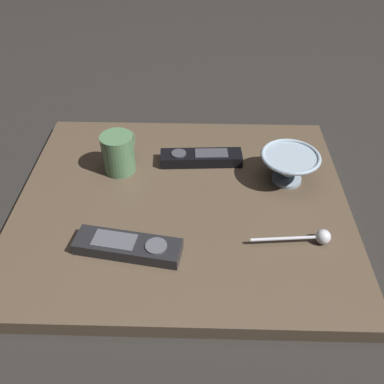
{
  "coord_description": "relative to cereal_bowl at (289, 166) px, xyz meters",
  "views": [
    {
      "loc": [
        0.65,
        0.04,
        0.62
      ],
      "look_at": [
        -0.0,
        0.02,
        0.05
      ],
      "focal_mm": 39.58,
      "sensor_mm": 36.0,
      "label": 1
    }
  ],
  "objects": [
    {
      "name": "ground_plane",
      "position": [
        0.07,
        -0.22,
        -0.07
      ],
      "size": [
        6.0,
        6.0,
        0.0
      ],
      "primitive_type": "plane",
      "color": "black"
    },
    {
      "name": "table",
      "position": [
        0.07,
        -0.22,
        -0.05
      ],
      "size": [
        0.59,
        0.68,
        0.03
      ],
      "color": "#4C3D2D",
      "rests_on": "ground"
    },
    {
      "name": "cereal_bowl",
      "position": [
        0.0,
        0.0,
        0.0
      ],
      "size": [
        0.13,
        0.13,
        0.07
      ],
      "color": "#8C9EAD",
      "rests_on": "table"
    },
    {
      "name": "coffee_mug",
      "position": [
        -0.03,
        -0.37,
        0.01
      ],
      "size": [
        0.1,
        0.07,
        0.09
      ],
      "color": "#4C724C",
      "rests_on": "table"
    },
    {
      "name": "teaspoon",
      "position": [
        0.18,
        0.03,
        -0.02
      ],
      "size": [
        0.03,
        0.15,
        0.03
      ],
      "color": "silver",
      "rests_on": "table"
    },
    {
      "name": "tv_remote_near",
      "position": [
        0.21,
        -0.31,
        -0.03
      ],
      "size": [
        0.09,
        0.2,
        0.03
      ],
      "color": "black",
      "rests_on": "table"
    },
    {
      "name": "tv_remote_far",
      "position": [
        -0.06,
        -0.19,
        -0.03
      ],
      "size": [
        0.06,
        0.19,
        0.03
      ],
      "color": "black",
      "rests_on": "table"
    }
  ]
}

